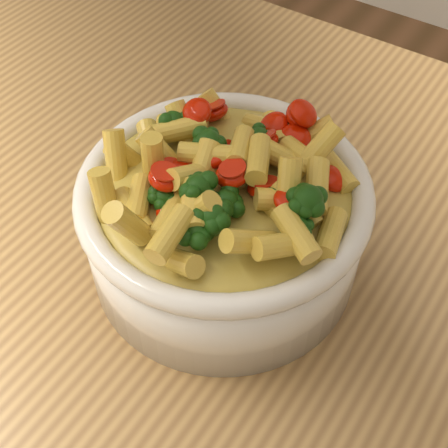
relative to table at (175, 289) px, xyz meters
The scene contains 3 objects.
table is the anchor object (origin of this frame).
serving_bowl 0.17m from the table, ahead, with size 0.24×0.24×0.10m.
pasta_salad 0.23m from the table, ahead, with size 0.19×0.19×0.04m.
Camera 1 is at (0.26, -0.29, 1.35)m, focal length 50.00 mm.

